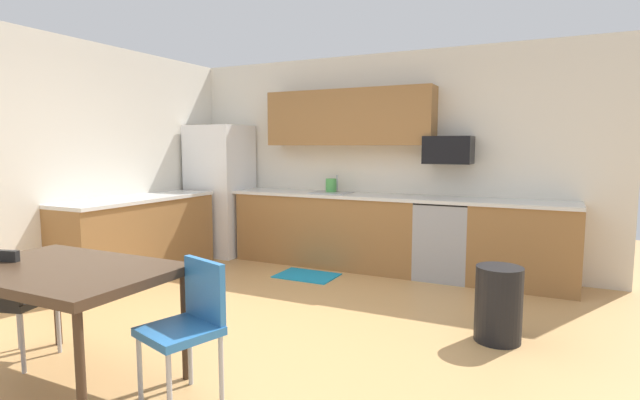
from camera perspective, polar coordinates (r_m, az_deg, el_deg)
The scene contains 20 objects.
ground_plane at distance 4.25m, azimuth -6.14°, elevation -14.89°, with size 12.00×12.00×0.00m, color tan.
wall_back at distance 6.37m, azimuth 6.57°, elevation 4.60°, with size 5.80×0.10×2.70m, color silver.
wall_left at distance 5.84m, azimuth -28.95°, elevation 3.71°, with size 0.10×5.80×2.70m, color silver.
cabinet_run_back at distance 6.34m, azimuth 0.82°, elevation -3.55°, with size 2.43×0.60×0.90m, color olive.
cabinet_run_back_right at distance 5.76m, azimuth 22.81°, elevation -5.05°, with size 1.12×0.60×0.90m, color olive.
cabinet_run_left at distance 6.16m, azimuth -20.51°, elevation -4.24°, with size 0.60×2.00×0.90m, color olive.
countertop_back at distance 6.07m, azimuth 5.41°, elevation 0.46°, with size 4.80×0.64×0.04m, color silver.
countertop_left at distance 6.10m, azimuth -20.68°, elevation 0.11°, with size 0.64×2.00×0.04m, color silver.
upper_cabinets_back at distance 6.28m, azimuth 3.33°, elevation 9.63°, with size 2.20×0.34×0.70m, color olive.
refrigerator at distance 7.07m, azimuth -11.61°, elevation 1.13°, with size 0.76×0.70×1.83m, color white.
oven_range at distance 5.86m, azimuth 14.37°, elevation -4.51°, with size 0.60×0.60×0.91m.
microwave at distance 5.86m, azimuth 14.85°, elevation 5.69°, with size 0.54×0.36×0.32m, color black.
sink_basin at distance 6.25m, azimuth 1.34°, elevation 0.29°, with size 0.48×0.40×0.14m, color #A5A8AD.
sink_faucet at distance 6.40m, azimuth 2.02°, elevation 1.87°, with size 0.02×0.02×0.24m, color #B2B5BA.
dining_table at distance 3.52m, azimuth -27.94°, elevation -7.96°, with size 1.40×0.90×0.78m.
chair_near_table at distance 3.09m, azimuth -15.07°, elevation -13.38°, with size 0.50×0.50×0.85m.
chair_far_side at distance 4.07m, azimuth -32.63°, elevation -9.39°, with size 0.49×0.49×0.85m.
trash_bin at distance 4.15m, azimuth 20.22°, elevation -11.39°, with size 0.36×0.36×0.60m, color black.
floor_mat at distance 5.85m, azimuth -1.57°, elevation -8.85°, with size 0.70×0.50×0.01m, color #198CBF.
kettle at distance 6.30m, azimuth 1.30°, elevation 1.62°, with size 0.14×0.14×0.20m, color #4CA54C.
Camera 1 is at (2.13, -3.35, 1.54)m, focal length 27.26 mm.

